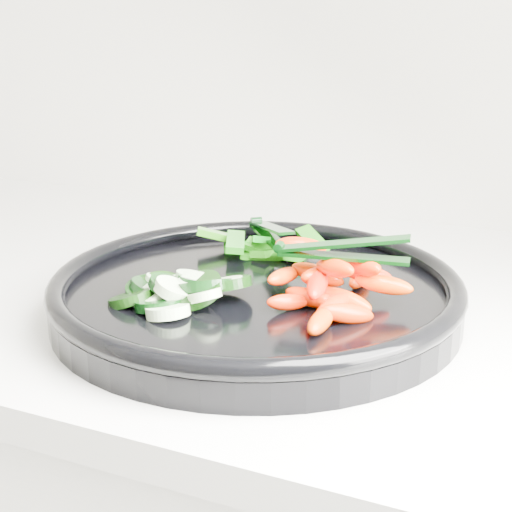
% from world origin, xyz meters
% --- Properties ---
extents(veggie_tray, '(0.44, 0.44, 0.04)m').
position_xyz_m(veggie_tray, '(-0.10, 1.62, 0.95)').
color(veggie_tray, black).
rests_on(veggie_tray, counter).
extents(cucumber_pile, '(0.13, 0.11, 0.04)m').
position_xyz_m(cucumber_pile, '(-0.16, 1.56, 0.96)').
color(cucumber_pile, black).
rests_on(cucumber_pile, veggie_tray).
extents(carrot_pile, '(0.14, 0.16, 0.05)m').
position_xyz_m(carrot_pile, '(-0.03, 1.60, 0.97)').
color(carrot_pile, '#E03A00').
rests_on(carrot_pile, veggie_tray).
extents(pepper_pile, '(0.15, 0.10, 0.04)m').
position_xyz_m(pepper_pile, '(-0.14, 1.71, 0.96)').
color(pepper_pile, '#1B6E0A').
rests_on(pepper_pile, veggie_tray).
extents(tong_carrot, '(0.11, 0.03, 0.02)m').
position_xyz_m(tong_carrot, '(-0.02, 1.61, 1.00)').
color(tong_carrot, black).
rests_on(tong_carrot, carrot_pile).
extents(tong_pepper, '(0.08, 0.10, 0.02)m').
position_xyz_m(tong_pepper, '(-0.13, 1.71, 0.98)').
color(tong_pepper, black).
rests_on(tong_pepper, pepper_pile).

